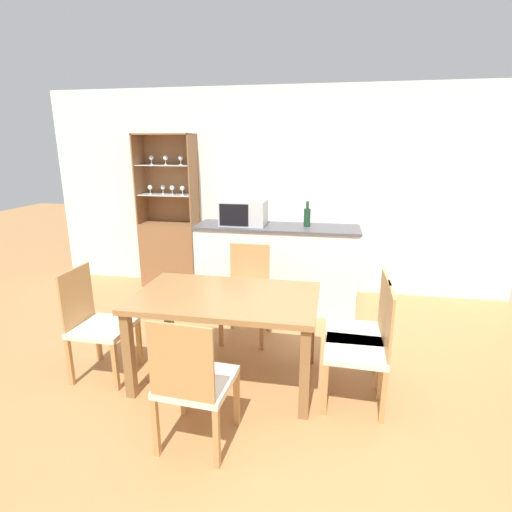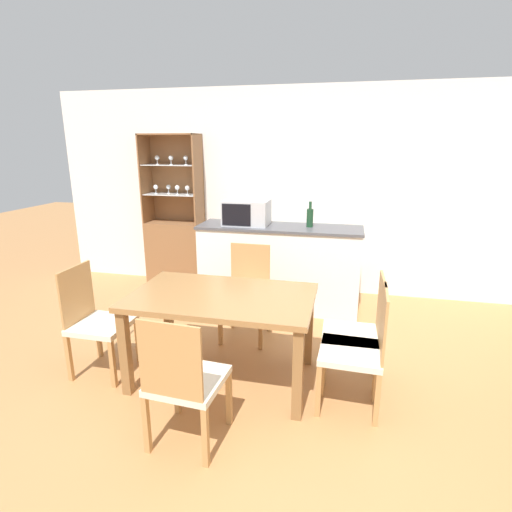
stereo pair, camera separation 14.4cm
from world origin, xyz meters
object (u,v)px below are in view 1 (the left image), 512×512
(display_cabinet, at_px, (171,242))
(dining_table, at_px, (226,306))
(microwave, at_px, (244,213))
(wine_bottle, at_px, (307,217))
(dining_chair_side_right_near, at_px, (363,348))
(dining_chair_head_near, at_px, (194,382))
(dining_chair_side_right_far, at_px, (361,331))
(dining_chair_side_left_near, at_px, (97,324))
(dining_chair_head_far, at_px, (247,293))

(display_cabinet, height_order, dining_table, display_cabinet)
(microwave, xyz_separation_m, wine_bottle, (0.72, 0.03, -0.03))
(dining_table, height_order, dining_chair_side_right_near, dining_chair_side_right_near)
(dining_chair_head_near, xyz_separation_m, microwave, (-0.20, 2.37, 0.66))
(dining_chair_side_right_near, bearing_deg, display_cabinet, 49.11)
(wine_bottle, bearing_deg, dining_table, -107.57)
(display_cabinet, xyz_separation_m, dining_table, (1.33, -2.09, 0.05))
(dining_table, distance_m, dining_chair_side_right_far, 1.08)
(microwave, bearing_deg, display_cabinet, 156.29)
(dining_chair_side_left_near, distance_m, dining_chair_side_right_far, 2.12)
(dining_table, xyz_separation_m, dining_chair_side_right_far, (1.05, 0.13, -0.18))
(display_cabinet, xyz_separation_m, dining_chair_side_right_near, (2.38, -2.22, -0.14))
(microwave, bearing_deg, wine_bottle, 2.47)
(dining_chair_head_far, bearing_deg, dining_chair_side_left_near, 40.85)
(wine_bottle, bearing_deg, dining_chair_head_near, -102.19)
(microwave, bearing_deg, dining_chair_head_near, -85.12)
(dining_table, bearing_deg, display_cabinet, 122.41)
(dining_chair_side_left_near, bearing_deg, dining_chair_head_far, 131.10)
(dining_chair_side_left_near, relative_size, wine_bottle, 3.21)
(dining_table, relative_size, dining_chair_side_right_near, 1.56)
(dining_chair_head_near, bearing_deg, wine_bottle, 81.69)
(display_cabinet, relative_size, dining_chair_side_right_far, 2.18)
(dining_table, bearing_deg, dining_chair_head_near, -90.25)
(dining_chair_head_near, xyz_separation_m, wine_bottle, (0.52, 2.40, 0.63))
(dining_chair_head_near, distance_m, wine_bottle, 2.54)
(dining_chair_side_right_near, xyz_separation_m, dining_chair_side_left_near, (-2.10, 0.00, 0.00))
(dining_table, bearing_deg, microwave, 97.34)
(wine_bottle, bearing_deg, dining_chair_side_left_near, -131.70)
(dining_table, xyz_separation_m, dining_chair_head_far, (0.00, 0.77, -0.18))
(dining_chair_side_left_near, distance_m, dining_chair_head_near, 1.23)
(display_cabinet, relative_size, dining_chair_side_left_near, 2.18)
(dining_table, relative_size, dining_chair_head_near, 1.56)
(dining_chair_head_near, bearing_deg, microwave, 98.76)
(dining_chair_head_far, height_order, wine_bottle, wine_bottle)
(display_cabinet, bearing_deg, dining_chair_side_right_far, -39.46)
(dining_chair_side_right_far, xyz_separation_m, wine_bottle, (-0.54, 1.50, 0.63))
(dining_table, bearing_deg, wine_bottle, 72.43)
(dining_chair_head_far, bearing_deg, dining_chair_side_right_near, 139.34)
(dining_chair_side_right_far, distance_m, microwave, 2.04)
(dining_chair_head_far, bearing_deg, wine_bottle, -120.98)
(dining_chair_head_far, height_order, microwave, microwave)
(display_cabinet, bearing_deg, dining_table, -57.59)
(dining_chair_head_near, bearing_deg, dining_table, 93.63)
(display_cabinet, height_order, microwave, display_cabinet)
(dining_chair_side_right_far, relative_size, microwave, 1.79)
(dining_chair_side_right_near, relative_size, microwave, 1.79)
(dining_chair_side_left_near, height_order, dining_chair_side_right_far, same)
(dining_chair_head_far, xyz_separation_m, dining_chair_side_right_far, (1.05, -0.64, 0.00))
(dining_chair_head_near, distance_m, microwave, 2.47)
(dining_table, xyz_separation_m, dining_chair_head_near, (-0.00, -0.77, -0.18))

